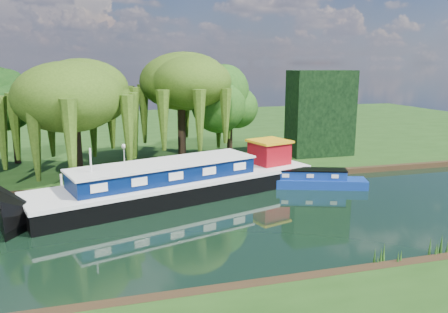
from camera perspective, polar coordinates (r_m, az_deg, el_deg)
name	(u,v)px	position (r m, az deg, el deg)	size (l,w,h in m)	color
ground	(126,231)	(25.07, -12.62, -9.46)	(120.00, 120.00, 0.00)	black
far_bank	(111,134)	(58.04, -14.50, 2.92)	(120.00, 52.00, 0.45)	#17350E
dutch_barge	(182,182)	(30.35, -5.45, -3.31)	(20.63, 10.37, 4.26)	black
narrowboat	(297,180)	(33.16, 9.49, -3.03)	(10.21, 4.97, 1.49)	navy
white_cruiser	(313,180)	(35.44, 11.51, -3.02)	(1.81, 2.10, 1.11)	silver
willow_left	(74,98)	(34.25, -19.06, 7.28)	(7.07, 7.07, 8.47)	black
willow_right	(181,90)	(38.60, -5.65, 8.68)	(7.18, 7.18, 8.74)	black
tree_far_mid	(12,103)	(41.94, -25.94, 6.29)	(4.67, 4.67, 7.65)	black
tree_far_right	(230,103)	(40.25, 0.77, 6.96)	(4.47, 4.47, 7.32)	black
conifer_hedge	(320,113)	(42.57, 12.47, 5.55)	(6.00, 3.00, 8.00)	black
lamppost	(124,151)	(34.53, -12.94, 0.65)	(0.36, 0.36, 2.56)	silver
mooring_posts	(112,177)	(32.78, -14.39, -2.67)	(19.16, 0.16, 1.00)	silver
reeds_near	(300,267)	(19.55, 9.87, -14.00)	(33.70, 1.50, 1.10)	#174913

